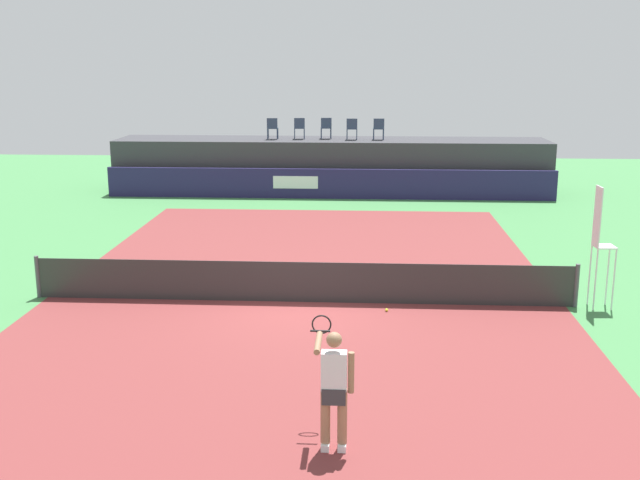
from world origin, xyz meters
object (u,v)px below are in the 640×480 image
(spectator_chair_left, at_px, (299,127))
(net_post_near, at_px, (38,277))
(spectator_chair_right, at_px, (352,128))
(spectator_chair_far_right, at_px, (379,128))
(tennis_ball, at_px, (387,310))
(tennis_player, at_px, (334,386))
(net_post_far, at_px, (577,286))
(spectator_chair_center, at_px, (326,127))
(spectator_chair_far_left, at_px, (272,127))
(umpire_chair, at_px, (600,239))

(spectator_chair_left, bearing_deg, net_post_near, -107.73)
(spectator_chair_right, xyz_separation_m, spectator_chair_far_right, (1.11, 0.07, 0.00))
(spectator_chair_left, bearing_deg, tennis_ball, -78.32)
(spectator_chair_left, bearing_deg, spectator_chair_right, -4.74)
(spectator_chair_left, bearing_deg, spectator_chair_far_right, -1.91)
(spectator_chair_left, height_order, tennis_player, spectator_chair_left)
(spectator_chair_left, xyz_separation_m, spectator_chair_far_right, (3.30, -0.11, 0.00))
(net_post_near, xyz_separation_m, tennis_ball, (8.14, -0.59, -0.46))
(net_post_near, distance_m, net_post_far, 12.40)
(spectator_chair_center, bearing_deg, spectator_chair_right, -17.42)
(spectator_chair_center, height_order, spectator_chair_far_right, same)
(spectator_chair_far_left, height_order, spectator_chair_left, same)
(tennis_player, xyz_separation_m, tennis_ball, (0.93, 6.16, -0.92))
(spectator_chair_far_left, height_order, tennis_ball, spectator_chair_far_left)
(spectator_chair_right, bearing_deg, tennis_ball, -86.08)
(spectator_chair_center, distance_m, tennis_player, 22.23)
(spectator_chair_center, xyz_separation_m, spectator_chair_far_right, (2.19, -0.27, 0.00))
(spectator_chair_right, height_order, tennis_player, spectator_chair_right)
(tennis_player, relative_size, tennis_ball, 26.03)
(tennis_ball, bearing_deg, net_post_near, 175.88)
(spectator_chair_center, xyz_separation_m, spectator_chair_right, (1.09, -0.34, 0.00))
(spectator_chair_right, relative_size, net_post_far, 0.89)
(spectator_chair_right, xyz_separation_m, net_post_near, (-7.07, -15.05, -2.19))
(umpire_chair, xyz_separation_m, net_post_far, (-0.43, 0.00, -1.09))
(spectator_chair_center, relative_size, spectator_chair_far_right, 1.00)
(tennis_player, bearing_deg, spectator_chair_far_right, 87.47)
(net_post_far, bearing_deg, spectator_chair_left, 116.31)
(spectator_chair_far_left, relative_size, net_post_far, 0.89)
(umpire_chair, height_order, net_post_far, umpire_chair)
(spectator_chair_far_right, bearing_deg, tennis_player, -92.53)
(spectator_chair_left, distance_m, net_post_near, 16.14)
(umpire_chair, relative_size, net_post_near, 2.76)
(spectator_chair_center, height_order, net_post_near, spectator_chair_center)
(spectator_chair_far_right, xyz_separation_m, net_post_far, (4.23, -15.12, -2.19))
(umpire_chair, bearing_deg, spectator_chair_right, 110.94)
(spectator_chair_right, xyz_separation_m, umpire_chair, (5.76, -15.05, -1.11))
(spectator_chair_right, relative_size, tennis_ball, 13.06)
(spectator_chair_center, xyz_separation_m, tennis_player, (1.23, -22.13, -1.73))
(spectator_chair_center, relative_size, spectator_chair_right, 1.00)
(spectator_chair_far_left, xyz_separation_m, spectator_chair_far_right, (4.42, 0.03, 0.00))
(spectator_chair_far_right, xyz_separation_m, tennis_player, (-0.97, -21.86, -1.73))
(net_post_near, relative_size, net_post_far, 1.00)
(spectator_chair_center, relative_size, net_post_far, 0.89)
(spectator_chair_center, bearing_deg, tennis_player, -86.83)
(umpire_chair, xyz_separation_m, tennis_ball, (-4.69, -0.58, -1.55))
(spectator_chair_left, height_order, spectator_chair_right, same)
(tennis_ball, bearing_deg, net_post_far, 7.83)
(spectator_chair_right, bearing_deg, spectator_chair_far_left, 179.26)
(spectator_chair_far_left, distance_m, net_post_far, 17.53)
(umpire_chair, distance_m, tennis_player, 8.80)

